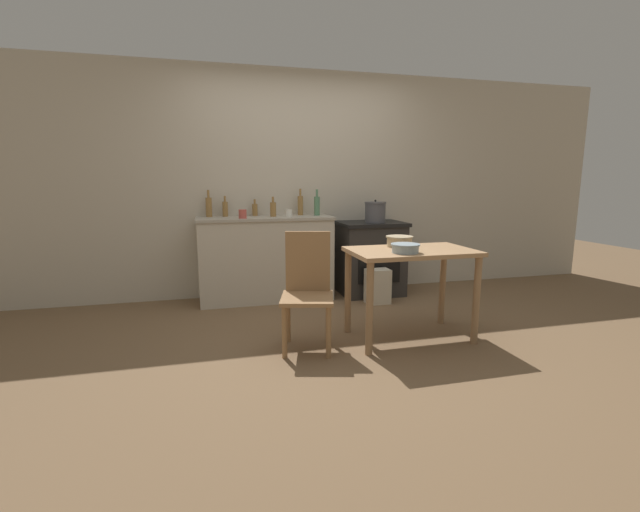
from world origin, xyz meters
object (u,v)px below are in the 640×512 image
Objects in this scene: bottle_far_left at (300,205)px; bottle_center_right at (317,205)px; chair at (308,288)px; flour_sack at (378,286)px; bottle_center_left at (209,207)px; bottle_mid_left at (225,209)px; bottle_center at (273,209)px; cup_right at (289,213)px; stove at (370,258)px; cup_mid_right at (243,214)px; work_table at (411,265)px; bottle_left at (255,209)px; mixing_bowl_large at (405,248)px; stock_pot at (375,212)px; mixing_bowl_small at (399,241)px.

bottle_center_right is at bearing -28.26° from bottle_far_left.
chair reaches higher than flour_sack.
bottle_mid_left is at bearing 3.45° from bottle_center_left.
cup_right is (0.16, -0.06, -0.04)m from bottle_center.
cup_mid_right is at bearing -176.10° from stove.
flour_sack is at bearing -24.58° from bottle_center.
cup_mid_right is at bearing 133.06° from work_table.
bottle_far_left is 1.01m from bottle_center_left.
bottle_far_left reaches higher than cup_right.
bottle_left is 0.50m from bottle_center_left.
bottle_center is (-0.79, 1.65, 0.21)m from mixing_bowl_large.
stove is 1.92m from bottle_center_left.
cup_right is (-0.89, 0.42, 0.78)m from flour_sack.
bottle_mid_left is at bearing 126.09° from mixing_bowl_large.
bottle_mid_left is (-1.30, 1.79, 0.21)m from mixing_bowl_large.
bottle_far_left is at bearing -2.79° from bottle_left.
chair is 4.24× the size of bottle_center.
cup_right is at bearing 111.64° from mixing_bowl_large.
mixing_bowl_large is 1.85m from bottle_far_left.
mixing_bowl_large is 0.78× the size of bottle_center_left.
stove is at bearing -5.89° from bottle_center_left.
mixing_bowl_large is (0.75, -0.17, 0.32)m from chair.
stock_pot is at bearing -7.95° from bottle_center_left.
mixing_bowl_large reaches higher than work_table.
bottle_mid_left reaches higher than stock_pot.
flour_sack is 1.66× the size of mixing_bowl_large.
bottle_center_left reaches higher than bottle_left.
work_table is 3.50× the size of bottle_center_left.
stove is at bearing 106.67° from stock_pot.
cup_right is at bearing -20.28° from bottle_center.
cup_right is (-0.34, -0.09, -0.07)m from bottle_center_right.
mixing_bowl_large is 2.06m from bottle_left.
cup_right reaches higher than mixing_bowl_small.
cup_mid_right is (-1.23, 1.19, 0.16)m from mixing_bowl_small.
bottle_center_left is 0.87m from cup_right.
bottle_left is (-1.10, 1.66, 0.37)m from work_table.
stock_pot is at bearing -9.12° from bottle_mid_left.
bottle_center is 0.18m from cup_right.
bottle_center_right reaches higher than flour_sack.
bottle_left is 0.63× the size of bottle_center_right.
chair is 1.68m from bottle_center_right.
stove is at bearing -9.09° from bottle_left.
bottle_mid_left is (-1.56, 0.62, 0.83)m from flour_sack.
cup_mid_right reaches higher than mixing_bowl_small.
bottle_center_left reaches higher than stove.
flour_sack is 1.73× the size of bottle_center.
bottle_far_left is at bearing 22.90° from cup_mid_right.
flour_sack is (1.01, 1.00, -0.29)m from chair.
chair is 9.82× the size of cup_mid_right.
stove is 1.03m from bottle_far_left.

